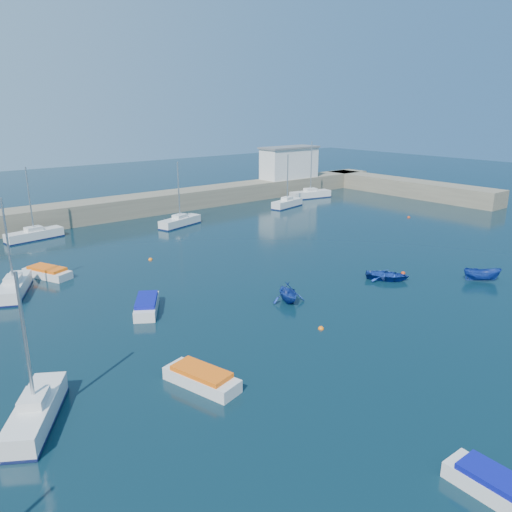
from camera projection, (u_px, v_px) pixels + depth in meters
ground at (424, 327)px, 33.87m from camera, size 220.00×220.00×0.00m
back_wall at (126, 207)px, 67.64m from camera, size 96.00×4.50×2.60m
right_arm at (406, 187)px, 83.87m from camera, size 4.50×32.00×2.60m
harbor_office at (289, 163)px, 84.70m from camera, size 10.00×4.00×5.00m
sailboat_1 at (36, 412)px, 23.39m from camera, size 4.32×5.60×7.57m
sailboat_3 at (14, 287)px, 39.62m from camera, size 3.99×5.94×7.76m
sailboat_5 at (34, 235)px, 55.89m from camera, size 6.34×2.58×8.13m
sailboat_6 at (180, 221)px, 62.29m from camera, size 6.24×3.34×7.96m
sailboat_7 at (287, 203)px, 73.85m from camera, size 5.98×2.83×7.74m
sailboat_8 at (310, 194)px, 81.45m from camera, size 7.14×3.26×9.06m
motorboat_0 at (202, 378)px, 26.62m from camera, size 2.60×4.60×0.98m
motorboat_1 at (147, 305)px, 36.30m from camera, size 3.53×4.39×1.04m
motorboat_2 at (47, 272)px, 43.64m from camera, size 3.26×4.78×0.93m
motorboat_3 at (500, 488)px, 18.93m from camera, size 1.52×4.11×0.95m
dinghy_center at (387, 275)px, 43.01m from camera, size 4.25×4.50×0.76m
dinghy_left at (288, 292)px, 38.03m from camera, size 3.37×3.60×1.53m
dinghy_right at (482, 275)px, 42.59m from camera, size 2.86×3.03×1.17m
buoy_0 at (321, 329)px, 33.56m from camera, size 0.40×0.40×0.40m
buoy_1 at (403, 274)px, 44.68m from camera, size 0.40×0.40×0.40m
buoy_3 at (150, 260)px, 48.67m from camera, size 0.41×0.41×0.41m
buoy_4 at (409, 218)px, 67.19m from camera, size 0.43×0.43×0.43m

